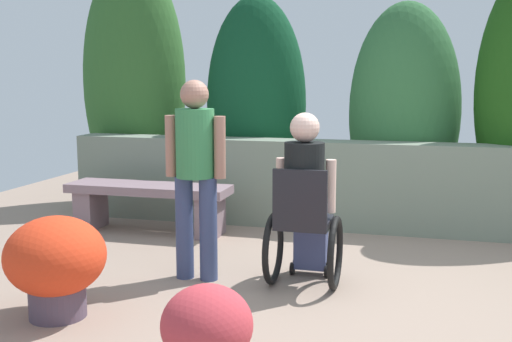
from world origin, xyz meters
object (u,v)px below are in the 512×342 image
stone_bench (149,200)px  flower_pot_terracotta_by_wall (207,335)px  person_in_wheelchair (305,206)px  flower_pot_purple_near (56,262)px  person_standing_companion (195,167)px

stone_bench → flower_pot_terracotta_by_wall: bearing=-52.1°
person_in_wheelchair → flower_pot_purple_near: 1.84m
person_standing_companion → stone_bench: bearing=132.0°
person_standing_companion → flower_pot_purple_near: 1.28m
stone_bench → person_standing_companion: (1.00, -1.28, 0.57)m
person_standing_companion → flower_pot_terracotta_by_wall: size_ratio=2.70×
flower_pot_terracotta_by_wall → person_standing_companion: bearing=112.2°
stone_bench → flower_pot_terracotta_by_wall: (1.71, -3.01, -0.01)m
flower_pot_terracotta_by_wall → stone_bench: bearing=119.6°
stone_bench → person_standing_companion: person_standing_companion is taller
flower_pot_purple_near → flower_pot_terracotta_by_wall: 1.51m
flower_pot_purple_near → flower_pot_terracotta_by_wall: (1.32, -0.73, -0.05)m
person_standing_companion → flower_pot_purple_near: bearing=-117.9°
person_in_wheelchair → flower_pot_terracotta_by_wall: person_in_wheelchair is taller
stone_bench → flower_pot_purple_near: (0.39, -2.28, 0.04)m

